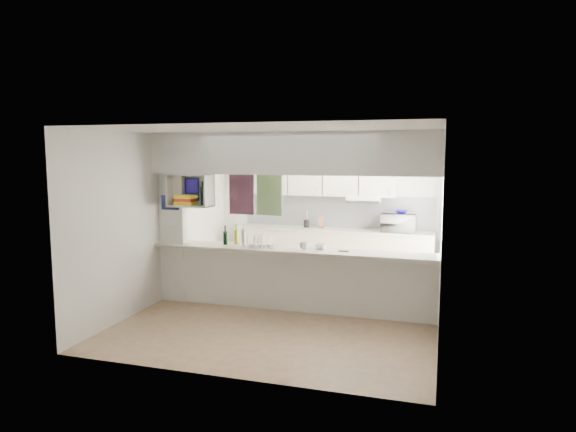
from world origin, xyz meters
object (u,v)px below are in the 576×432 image
at_px(microwave, 399,223).
at_px(bowl, 402,212).
at_px(dish_rack, 261,242).
at_px(wine_bottles, 236,237).

relative_size(microwave, bowl, 2.57).
height_order(dish_rack, wine_bottles, wine_bottles).
distance_m(microwave, wine_bottles, 3.04).
bearing_deg(bowl, dish_rack, -131.14).
bearing_deg(microwave, bowl, -157.75).
bearing_deg(dish_rack, microwave, 31.85).
xyz_separation_m(bowl, dish_rack, (-1.87, -2.14, -0.27)).
xyz_separation_m(bowl, wine_bottles, (-2.31, -2.05, -0.24)).
bearing_deg(microwave, wine_bottles, 42.61).
bearing_deg(dish_rack, bowl, 31.38).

